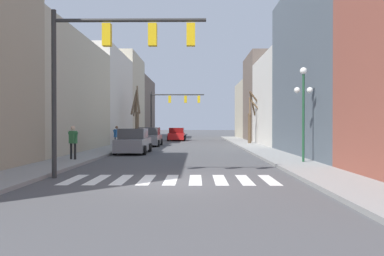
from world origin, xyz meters
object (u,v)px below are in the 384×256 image
object	(u,v)px
car_at_intersection	(133,142)
pedestrian_crossing_street	(117,135)
street_lamp_right_corner	(303,95)
pedestrian_on_left_sidewalk	(73,139)
traffic_signal_near	(109,54)
street_tree_left_far	(137,115)
traffic_signal_far	(171,104)
street_tree_right_far	(252,118)
car_parked_left_mid	(150,137)
car_driving_toward_lane	(177,135)

from	to	relation	value
car_at_intersection	pedestrian_crossing_street	distance (m)	4.89
street_lamp_right_corner	pedestrian_on_left_sidewalk	size ratio (longest dim) A/B	2.63
traffic_signal_near	street_tree_left_far	xyz separation A→B (m)	(-3.11, 25.85, -1.62)
traffic_signal_near	car_at_intersection	world-z (taller)	traffic_signal_near
traffic_signal_far	car_at_intersection	xyz separation A→B (m)	(-1.42, -18.26, -3.60)
pedestrian_crossing_street	street_tree_right_far	bearing A→B (deg)	-24.96
street_tree_left_far	car_at_intersection	bearing A→B (deg)	-81.88
street_lamp_right_corner	car_at_intersection	world-z (taller)	street_lamp_right_corner
car_parked_left_mid	pedestrian_crossing_street	size ratio (longest dim) A/B	2.62
car_parked_left_mid	traffic_signal_near	bearing A→B (deg)	-176.90
car_parked_left_mid	traffic_signal_far	bearing A→B (deg)	-8.62
car_driving_toward_lane	car_parked_left_mid	bearing A→B (deg)	-9.52
pedestrian_on_left_sidewalk	pedestrian_crossing_street	bearing A→B (deg)	-58.20
street_lamp_right_corner	street_tree_left_far	world-z (taller)	street_tree_left_far
traffic_signal_far	traffic_signal_near	bearing A→B (deg)	-90.51
car_driving_toward_lane	pedestrian_crossing_street	distance (m)	16.71
traffic_signal_near	street_tree_right_far	xyz separation A→B (m)	(8.90, 23.54, -2.00)
car_at_intersection	pedestrian_crossing_street	size ratio (longest dim) A/B	2.68
car_parked_left_mid	street_tree_left_far	bearing A→B (deg)	22.31
car_at_intersection	pedestrian_on_left_sidewalk	size ratio (longest dim) A/B	2.59
street_lamp_right_corner	car_driving_toward_lane	distance (m)	29.11
traffic_signal_near	street_tree_left_far	world-z (taller)	traffic_signal_near
traffic_signal_far	street_lamp_right_corner	xyz separation A→B (m)	(8.39, -25.57, -0.92)
pedestrian_on_left_sidewalk	street_tree_left_far	distance (m)	19.94
car_driving_toward_lane	pedestrian_on_left_sidewalk	xyz separation A→B (m)	(-4.19, -26.69, 0.47)
car_driving_toward_lane	pedestrian_on_left_sidewalk	bearing A→B (deg)	-8.92
street_lamp_right_corner	car_at_intersection	bearing A→B (deg)	143.31
car_driving_toward_lane	traffic_signal_far	bearing A→B (deg)	-13.04
pedestrian_crossing_street	pedestrian_on_left_sidewalk	world-z (taller)	pedestrian_on_left_sidewalk
street_tree_right_far	car_driving_toward_lane	bearing A→B (deg)	131.48
traffic_signal_near	pedestrian_crossing_street	distance (m)	17.16
traffic_signal_near	street_lamp_right_corner	size ratio (longest dim) A/B	1.34
car_driving_toward_lane	street_tree_left_far	distance (m)	8.21
pedestrian_on_left_sidewalk	street_tree_left_far	xyz separation A→B (m)	(0.27, 19.86, 1.83)
car_at_intersection	pedestrian_crossing_street	bearing A→B (deg)	25.78
traffic_signal_far	street_tree_right_far	size ratio (longest dim) A/B	1.21
street_lamp_right_corner	pedestrian_crossing_street	world-z (taller)	street_lamp_right_corner
traffic_signal_near	car_driving_toward_lane	world-z (taller)	traffic_signal_near
traffic_signal_near	street_lamp_right_corner	xyz separation A→B (m)	(8.66, 4.79, -1.18)
car_parked_left_mid	street_tree_right_far	bearing A→B (deg)	-76.09
street_lamp_right_corner	pedestrian_on_left_sidewalk	distance (m)	12.31
traffic_signal_near	pedestrian_on_left_sidewalk	distance (m)	7.70
traffic_signal_far	car_parked_left_mid	xyz separation A→B (m)	(-1.41, -9.31, -3.60)
traffic_signal_near	pedestrian_crossing_street	xyz separation A→B (m)	(-3.27, 16.49, -3.49)
street_lamp_right_corner	street_tree_right_far	xyz separation A→B (m)	(0.24, 18.75, -0.81)
pedestrian_crossing_street	traffic_signal_near	bearing A→B (deg)	-133.85
traffic_signal_far	pedestrian_crossing_street	distance (m)	14.68
car_parked_left_mid	street_tree_left_far	size ratio (longest dim) A/B	0.76
car_at_intersection	street_tree_left_far	size ratio (longest dim) A/B	0.78
traffic_signal_far	car_at_intersection	size ratio (longest dim) A/B	1.36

